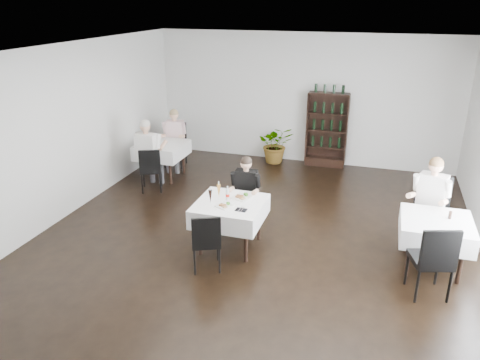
{
  "coord_description": "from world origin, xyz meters",
  "views": [
    {
      "loc": [
        1.81,
        -6.21,
        3.72
      ],
      "look_at": [
        -0.2,
        0.2,
        1.08
      ],
      "focal_mm": 35.0,
      "sensor_mm": 36.0,
      "label": 1
    }
  ],
  "objects_px": {
    "wine_shelf": "(327,131)",
    "potted_tree": "(276,144)",
    "diner_main": "(245,189)",
    "main_table": "(230,211)"
  },
  "relations": [
    {
      "from": "main_table",
      "to": "diner_main",
      "type": "relative_size",
      "value": 0.79
    },
    {
      "from": "potted_tree",
      "to": "diner_main",
      "type": "bearing_deg",
      "value": -84.96
    },
    {
      "from": "wine_shelf",
      "to": "potted_tree",
      "type": "xyz_separation_m",
      "value": [
        -1.16,
        -0.11,
        -0.4
      ]
    },
    {
      "from": "wine_shelf",
      "to": "main_table",
      "type": "bearing_deg",
      "value": -101.78
    },
    {
      "from": "wine_shelf",
      "to": "potted_tree",
      "type": "distance_m",
      "value": 1.23
    },
    {
      "from": "potted_tree",
      "to": "diner_main",
      "type": "xyz_separation_m",
      "value": [
        0.31,
        -3.57,
        0.3
      ]
    },
    {
      "from": "wine_shelf",
      "to": "potted_tree",
      "type": "bearing_deg",
      "value": -174.38
    },
    {
      "from": "wine_shelf",
      "to": "potted_tree",
      "type": "relative_size",
      "value": 1.94
    },
    {
      "from": "wine_shelf",
      "to": "main_table",
      "type": "xyz_separation_m",
      "value": [
        -0.9,
        -4.31,
        -0.23
      ]
    },
    {
      "from": "main_table",
      "to": "potted_tree",
      "type": "height_order",
      "value": "potted_tree"
    }
  ]
}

